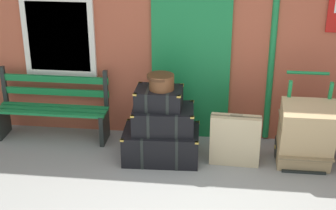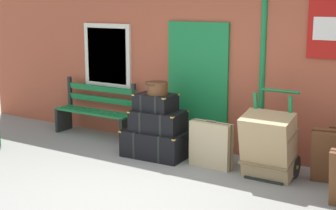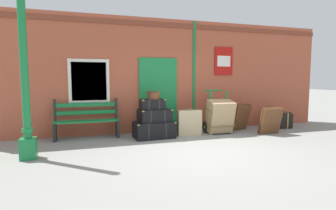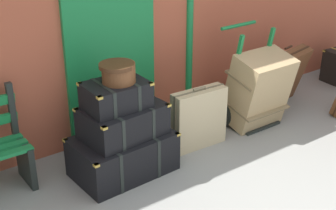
{
  "view_description": "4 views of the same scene",
  "coord_description": "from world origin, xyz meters",
  "px_view_note": "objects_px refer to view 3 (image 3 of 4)",
  "views": [
    {
      "loc": [
        0.23,
        -4.36,
        3.44
      ],
      "look_at": [
        -0.49,
        1.75,
        0.77
      ],
      "focal_mm": 54.79,
      "sensor_mm": 36.0,
      "label": 1
    },
    {
      "loc": [
        3.65,
        -4.66,
        2.42
      ],
      "look_at": [
        -0.31,
        1.61,
        0.88
      ],
      "focal_mm": 53.33,
      "sensor_mm": 36.0,
      "label": 2
    },
    {
      "loc": [
        -2.3,
        -4.91,
        1.51
      ],
      "look_at": [
        -0.2,
        1.67,
        0.84
      ],
      "focal_mm": 28.66,
      "sensor_mm": 36.0,
      "label": 3
    },
    {
      "loc": [
        -2.73,
        -2.1,
        2.78
      ],
      "look_at": [
        -0.01,
        1.68,
        0.62
      ],
      "focal_mm": 52.18,
      "sensor_mm": 36.0,
      "label": 4
    }
  ],
  "objects_px": {
    "large_brown_trunk": "(220,116)",
    "suitcase_slate": "(189,123)",
    "suitcase_caramel": "(240,117)",
    "suitcase_brown": "(270,121)",
    "platform_bench": "(87,121)",
    "lamp_post": "(26,98)",
    "steamer_trunk_top": "(152,104)",
    "steamer_trunk_base": "(154,130)",
    "steamer_trunk_middle": "(155,115)",
    "round_hatbox": "(153,95)",
    "porters_trolley": "(217,123)",
    "corner_trunk": "(278,120)"
  },
  "relations": [
    {
      "from": "large_brown_trunk",
      "to": "suitcase_brown",
      "type": "xyz_separation_m",
      "value": [
        1.29,
        -0.5,
        -0.11
      ]
    },
    {
      "from": "large_brown_trunk",
      "to": "suitcase_brown",
      "type": "height_order",
      "value": "large_brown_trunk"
    },
    {
      "from": "porters_trolley",
      "to": "corner_trunk",
      "type": "xyz_separation_m",
      "value": [
        2.18,
        0.07,
        -0.03
      ]
    },
    {
      "from": "platform_bench",
      "to": "porters_trolley",
      "type": "distance_m",
      "value": 3.53
    },
    {
      "from": "steamer_trunk_top",
      "to": "large_brown_trunk",
      "type": "height_order",
      "value": "steamer_trunk_top"
    },
    {
      "from": "steamer_trunk_base",
      "to": "round_hatbox",
      "type": "height_order",
      "value": "round_hatbox"
    },
    {
      "from": "lamp_post",
      "to": "suitcase_slate",
      "type": "distance_m",
      "value": 3.94
    },
    {
      "from": "steamer_trunk_base",
      "to": "corner_trunk",
      "type": "height_order",
      "value": "corner_trunk"
    },
    {
      "from": "lamp_post",
      "to": "round_hatbox",
      "type": "bearing_deg",
      "value": 21.69
    },
    {
      "from": "porters_trolley",
      "to": "suitcase_brown",
      "type": "relative_size",
      "value": 1.58
    },
    {
      "from": "suitcase_brown",
      "to": "corner_trunk",
      "type": "relative_size",
      "value": 1.07
    },
    {
      "from": "lamp_post",
      "to": "corner_trunk",
      "type": "height_order",
      "value": "lamp_post"
    },
    {
      "from": "platform_bench",
      "to": "steamer_trunk_base",
      "type": "xyz_separation_m",
      "value": [
        1.64,
        -0.47,
        -0.23
      ]
    },
    {
      "from": "lamp_post",
      "to": "suitcase_caramel",
      "type": "xyz_separation_m",
      "value": [
        5.42,
        1.27,
        -0.77
      ]
    },
    {
      "from": "steamer_trunk_base",
      "to": "porters_trolley",
      "type": "distance_m",
      "value": 1.88
    },
    {
      "from": "large_brown_trunk",
      "to": "suitcase_slate",
      "type": "height_order",
      "value": "large_brown_trunk"
    },
    {
      "from": "porters_trolley",
      "to": "corner_trunk",
      "type": "height_order",
      "value": "porters_trolley"
    },
    {
      "from": "lamp_post",
      "to": "steamer_trunk_middle",
      "type": "distance_m",
      "value": 3.02
    },
    {
      "from": "platform_bench",
      "to": "large_brown_trunk",
      "type": "distance_m",
      "value": 3.55
    },
    {
      "from": "suitcase_caramel",
      "to": "steamer_trunk_middle",
      "type": "bearing_deg",
      "value": -175.79
    },
    {
      "from": "suitcase_brown",
      "to": "suitcase_caramel",
      "type": "bearing_deg",
      "value": 122.55
    },
    {
      "from": "lamp_post",
      "to": "steamer_trunk_middle",
      "type": "xyz_separation_m",
      "value": [
        2.76,
        1.08,
        -0.58
      ]
    },
    {
      "from": "large_brown_trunk",
      "to": "suitcase_caramel",
      "type": "bearing_deg",
      "value": 17.08
    },
    {
      "from": "round_hatbox",
      "to": "large_brown_trunk",
      "type": "xyz_separation_m",
      "value": [
        1.87,
        -0.06,
        -0.63
      ]
    },
    {
      "from": "platform_bench",
      "to": "corner_trunk",
      "type": "relative_size",
      "value": 2.25
    },
    {
      "from": "steamer_trunk_top",
      "to": "round_hatbox",
      "type": "relative_size",
      "value": 1.74
    },
    {
      "from": "platform_bench",
      "to": "large_brown_trunk",
      "type": "bearing_deg",
      "value": -8.22
    },
    {
      "from": "suitcase_slate",
      "to": "suitcase_caramel",
      "type": "xyz_separation_m",
      "value": [
        1.71,
        0.23,
        0.05
      ]
    },
    {
      "from": "suitcase_slate",
      "to": "suitcase_caramel",
      "type": "bearing_deg",
      "value": 7.67
    },
    {
      "from": "steamer_trunk_middle",
      "to": "round_hatbox",
      "type": "relative_size",
      "value": 2.43
    },
    {
      "from": "steamer_trunk_base",
      "to": "lamp_post",
      "type": "bearing_deg",
      "value": -158.74
    },
    {
      "from": "lamp_post",
      "to": "suitcase_slate",
      "type": "relative_size",
      "value": 4.21
    },
    {
      "from": "suitcase_caramel",
      "to": "suitcase_slate",
      "type": "bearing_deg",
      "value": -172.33
    },
    {
      "from": "lamp_post",
      "to": "steamer_trunk_middle",
      "type": "bearing_deg",
      "value": 21.33
    },
    {
      "from": "steamer_trunk_middle",
      "to": "steamer_trunk_base",
      "type": "bearing_deg",
      "value": -151.26
    },
    {
      "from": "platform_bench",
      "to": "steamer_trunk_top",
      "type": "xyz_separation_m",
      "value": [
        1.61,
        -0.44,
        0.43
      ]
    },
    {
      "from": "suitcase_brown",
      "to": "corner_trunk",
      "type": "xyz_separation_m",
      "value": [
        0.89,
        0.74,
        -0.13
      ]
    },
    {
      "from": "large_brown_trunk",
      "to": "suitcase_slate",
      "type": "distance_m",
      "value": 0.91
    },
    {
      "from": "steamer_trunk_middle",
      "to": "corner_trunk",
      "type": "relative_size",
      "value": 1.2
    },
    {
      "from": "platform_bench",
      "to": "suitcase_caramel",
      "type": "height_order",
      "value": "platform_bench"
    },
    {
      "from": "lamp_post",
      "to": "corner_trunk",
      "type": "bearing_deg",
      "value": 10.6
    },
    {
      "from": "large_brown_trunk",
      "to": "corner_trunk",
      "type": "bearing_deg",
      "value": 6.47
    },
    {
      "from": "suitcase_caramel",
      "to": "round_hatbox",
      "type": "bearing_deg",
      "value": -176.06
    },
    {
      "from": "lamp_post",
      "to": "suitcase_brown",
      "type": "bearing_deg",
      "value": 5.11
    },
    {
      "from": "porters_trolley",
      "to": "steamer_trunk_top",
      "type": "bearing_deg",
      "value": -176.94
    },
    {
      "from": "steamer_trunk_top",
      "to": "steamer_trunk_base",
      "type": "bearing_deg",
      "value": -45.7
    },
    {
      "from": "large_brown_trunk",
      "to": "suitcase_caramel",
      "type": "distance_m",
      "value": 0.85
    },
    {
      "from": "suitcase_slate",
      "to": "lamp_post",
      "type": "bearing_deg",
      "value": -164.31
    },
    {
      "from": "platform_bench",
      "to": "suitcase_slate",
      "type": "bearing_deg",
      "value": -10.56
    },
    {
      "from": "round_hatbox",
      "to": "suitcase_slate",
      "type": "height_order",
      "value": "round_hatbox"
    }
  ]
}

